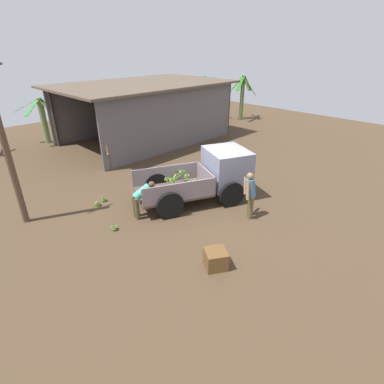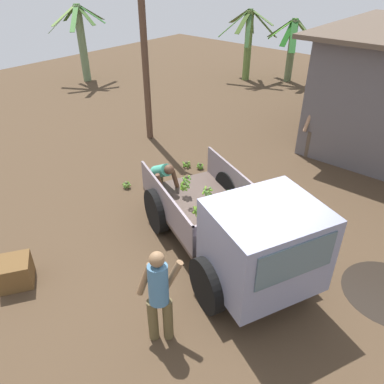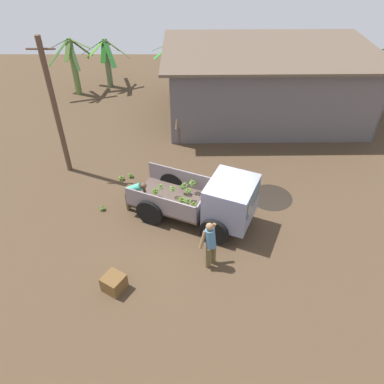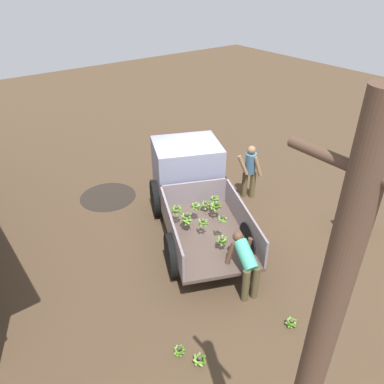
{
  "view_description": "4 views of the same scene",
  "coord_description": "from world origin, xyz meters",
  "px_view_note": "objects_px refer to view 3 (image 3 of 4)",
  "views": [
    {
      "loc": [
        -7.91,
        -6.91,
        5.46
      ],
      "look_at": [
        -1.57,
        -0.44,
        0.96
      ],
      "focal_mm": 28.0,
      "sensor_mm": 36.0,
      "label": 1
    },
    {
      "loc": [
        2.71,
        -4.39,
        5.14
      ],
      "look_at": [
        -1.53,
        0.48,
        1.01
      ],
      "focal_mm": 35.0,
      "sensor_mm": 36.0,
      "label": 2
    },
    {
      "loc": [
        -0.71,
        -9.61,
        9.0
      ],
      "look_at": [
        -0.71,
        0.39,
        1.1
      ],
      "focal_mm": 35.0,
      "sensor_mm": 36.0,
      "label": 3
    },
    {
      "loc": [
        -6.65,
        5.04,
        5.88
      ],
      "look_at": [
        -0.48,
        0.45,
        1.16
      ],
      "focal_mm": 35.0,
      "sensor_mm": 36.0,
      "label": 4
    }
  ],
  "objects_px": {
    "cargo_truck": "(217,201)",
    "wooden_crate_0": "(114,283)",
    "person_bystander_near_shed": "(179,124)",
    "person_foreground_visitor": "(210,243)",
    "banana_bunch_on_ground_1": "(131,175)",
    "person_worker_loading": "(134,192)",
    "banana_bunch_on_ground_2": "(121,178)",
    "utility_pole": "(55,109)",
    "banana_bunch_on_ground_0": "(102,208)"
  },
  "relations": [
    {
      "from": "person_foreground_visitor",
      "to": "person_worker_loading",
      "type": "relative_size",
      "value": 1.34
    },
    {
      "from": "cargo_truck",
      "to": "wooden_crate_0",
      "type": "relative_size",
      "value": 8.0
    },
    {
      "from": "person_foreground_visitor",
      "to": "banana_bunch_on_ground_1",
      "type": "height_order",
      "value": "person_foreground_visitor"
    },
    {
      "from": "cargo_truck",
      "to": "person_bystander_near_shed",
      "type": "height_order",
      "value": "cargo_truck"
    },
    {
      "from": "banana_bunch_on_ground_0",
      "to": "person_foreground_visitor",
      "type": "bearing_deg",
      "value": -33.73
    },
    {
      "from": "cargo_truck",
      "to": "person_foreground_visitor",
      "type": "bearing_deg",
      "value": -75.3
    },
    {
      "from": "person_foreground_visitor",
      "to": "person_worker_loading",
      "type": "height_order",
      "value": "person_foreground_visitor"
    },
    {
      "from": "banana_bunch_on_ground_2",
      "to": "cargo_truck",
      "type": "bearing_deg",
      "value": -34.71
    },
    {
      "from": "person_bystander_near_shed",
      "to": "banana_bunch_on_ground_2",
      "type": "bearing_deg",
      "value": 67.55
    },
    {
      "from": "wooden_crate_0",
      "to": "person_foreground_visitor",
      "type": "bearing_deg",
      "value": 18.77
    },
    {
      "from": "person_foreground_visitor",
      "to": "banana_bunch_on_ground_2",
      "type": "bearing_deg",
      "value": -6.37
    },
    {
      "from": "cargo_truck",
      "to": "person_foreground_visitor",
      "type": "relative_size",
      "value": 2.75
    },
    {
      "from": "banana_bunch_on_ground_1",
      "to": "wooden_crate_0",
      "type": "height_order",
      "value": "wooden_crate_0"
    },
    {
      "from": "cargo_truck",
      "to": "banana_bunch_on_ground_2",
      "type": "distance_m",
      "value": 4.57
    },
    {
      "from": "cargo_truck",
      "to": "wooden_crate_0",
      "type": "height_order",
      "value": "cargo_truck"
    },
    {
      "from": "person_worker_loading",
      "to": "person_bystander_near_shed",
      "type": "distance_m",
      "value": 5.0
    },
    {
      "from": "banana_bunch_on_ground_0",
      "to": "banana_bunch_on_ground_1",
      "type": "xyz_separation_m",
      "value": [
        0.78,
        2.03,
        -0.0
      ]
    },
    {
      "from": "person_worker_loading",
      "to": "wooden_crate_0",
      "type": "xyz_separation_m",
      "value": [
        -0.2,
        -3.58,
        -0.5
      ]
    },
    {
      "from": "person_foreground_visitor",
      "to": "wooden_crate_0",
      "type": "relative_size",
      "value": 2.91
    },
    {
      "from": "cargo_truck",
      "to": "banana_bunch_on_ground_0",
      "type": "height_order",
      "value": "cargo_truck"
    },
    {
      "from": "banana_bunch_on_ground_1",
      "to": "cargo_truck",
      "type": "bearing_deg",
      "value": -39.36
    },
    {
      "from": "person_worker_loading",
      "to": "person_foreground_visitor",
      "type": "bearing_deg",
      "value": -30.92
    },
    {
      "from": "utility_pole",
      "to": "banana_bunch_on_ground_2",
      "type": "distance_m",
      "value": 3.58
    },
    {
      "from": "cargo_truck",
      "to": "person_worker_loading",
      "type": "relative_size",
      "value": 3.69
    },
    {
      "from": "utility_pole",
      "to": "person_bystander_near_shed",
      "type": "height_order",
      "value": "utility_pole"
    },
    {
      "from": "person_foreground_visitor",
      "to": "banana_bunch_on_ground_0",
      "type": "xyz_separation_m",
      "value": [
        -3.81,
        2.55,
        -0.83
      ]
    },
    {
      "from": "person_bystander_near_shed",
      "to": "banana_bunch_on_ground_2",
      "type": "xyz_separation_m",
      "value": [
        -2.28,
        -2.99,
        -0.81
      ]
    },
    {
      "from": "person_foreground_visitor",
      "to": "person_bystander_near_shed",
      "type": "bearing_deg",
      "value": -35.44
    },
    {
      "from": "utility_pole",
      "to": "person_worker_loading",
      "type": "relative_size",
      "value": 4.36
    },
    {
      "from": "person_worker_loading",
      "to": "banana_bunch_on_ground_1",
      "type": "xyz_separation_m",
      "value": [
        -0.44,
        1.95,
        -0.66
      ]
    },
    {
      "from": "banana_bunch_on_ground_2",
      "to": "wooden_crate_0",
      "type": "bearing_deg",
      "value": -83.62
    },
    {
      "from": "person_foreground_visitor",
      "to": "banana_bunch_on_ground_1",
      "type": "bearing_deg",
      "value": -10.45
    },
    {
      "from": "person_bystander_near_shed",
      "to": "banana_bunch_on_ground_0",
      "type": "height_order",
      "value": "person_bystander_near_shed"
    },
    {
      "from": "cargo_truck",
      "to": "banana_bunch_on_ground_0",
      "type": "relative_size",
      "value": 21.17
    },
    {
      "from": "banana_bunch_on_ground_2",
      "to": "wooden_crate_0",
      "type": "xyz_separation_m",
      "value": [
        0.6,
        -5.35,
        0.15
      ]
    },
    {
      "from": "utility_pole",
      "to": "person_foreground_visitor",
      "type": "distance_m",
      "value": 7.88
    },
    {
      "from": "utility_pole",
      "to": "wooden_crate_0",
      "type": "distance_m",
      "value": 7.19
    },
    {
      "from": "banana_bunch_on_ground_0",
      "to": "banana_bunch_on_ground_1",
      "type": "bearing_deg",
      "value": 69.02
    },
    {
      "from": "banana_bunch_on_ground_1",
      "to": "wooden_crate_0",
      "type": "xyz_separation_m",
      "value": [
        0.24,
        -5.53,
        0.16
      ]
    },
    {
      "from": "banana_bunch_on_ground_0",
      "to": "wooden_crate_0",
      "type": "relative_size",
      "value": 0.38
    },
    {
      "from": "wooden_crate_0",
      "to": "banana_bunch_on_ground_1",
      "type": "bearing_deg",
      "value": 92.48
    },
    {
      "from": "person_bystander_near_shed",
      "to": "banana_bunch_on_ground_2",
      "type": "relative_size",
      "value": 6.4
    },
    {
      "from": "person_worker_loading",
      "to": "person_bystander_near_shed",
      "type": "bearing_deg",
      "value": 87.1
    },
    {
      "from": "person_foreground_visitor",
      "to": "wooden_crate_0",
      "type": "bearing_deg",
      "value": 64.81
    },
    {
      "from": "cargo_truck",
      "to": "banana_bunch_on_ground_1",
      "type": "height_order",
      "value": "cargo_truck"
    },
    {
      "from": "cargo_truck",
      "to": "wooden_crate_0",
      "type": "bearing_deg",
      "value": -114.17
    },
    {
      "from": "banana_bunch_on_ground_1",
      "to": "wooden_crate_0",
      "type": "relative_size",
      "value": 0.37
    },
    {
      "from": "person_foreground_visitor",
      "to": "banana_bunch_on_ground_1",
      "type": "relative_size",
      "value": 7.96
    },
    {
      "from": "banana_bunch_on_ground_0",
      "to": "wooden_crate_0",
      "type": "bearing_deg",
      "value": -73.74
    },
    {
      "from": "person_worker_loading",
      "to": "wooden_crate_0",
      "type": "height_order",
      "value": "person_worker_loading"
    }
  ]
}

